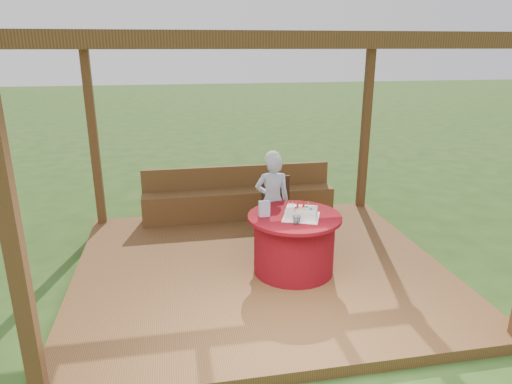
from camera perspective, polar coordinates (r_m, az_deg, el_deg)
ground at (r=5.85m, az=0.46°, el=-10.11°), size 60.00×60.00×0.00m
deck at (r=5.82m, az=0.46°, el=-9.59°), size 4.50×4.00×0.12m
pergola at (r=5.18m, az=0.53°, el=14.13°), size 4.50×4.00×2.72m
bench at (r=7.26m, az=-2.14°, el=-1.13°), size 3.00×0.42×0.80m
table at (r=5.52m, az=4.76°, el=-6.36°), size 1.11×1.11×0.72m
chair at (r=6.53m, az=2.47°, el=-1.46°), size 0.47×0.47×0.85m
elderly_woman at (r=6.11m, az=2.04°, el=-0.83°), size 0.48×0.33×1.32m
birthday_cake at (r=5.32m, az=5.68°, el=-2.60°), size 0.53×0.53×0.18m
gift_bag at (r=5.32m, az=1.04°, el=-2.10°), size 0.13×0.08×0.18m
drinking_glass at (r=5.12m, az=5.10°, el=-3.52°), size 0.12×0.12×0.09m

